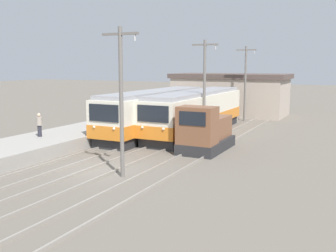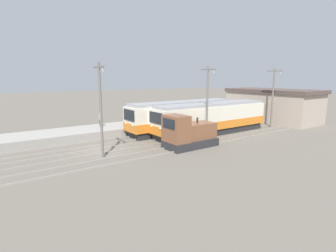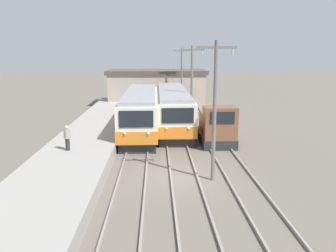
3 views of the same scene
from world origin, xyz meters
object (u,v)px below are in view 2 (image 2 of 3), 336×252
commuter_train_center (212,119)px  catenary_mast_far (273,96)px  catenary_mast_near (101,107)px  catenary_mast_mid (207,100)px  shunting_locomotive (188,134)px  person_on_platform (101,119)px  commuter_train_left (183,117)px

commuter_train_center → catenary_mast_far: (1.51, 8.82, 2.36)m
catenary_mast_near → catenary_mast_mid: 11.01m
catenary_mast_near → shunting_locomotive: bearing=78.6°
catenary_mast_mid → person_on_platform: size_ratio=4.69×
commuter_train_left → catenary_mast_near: (4.31, -11.33, 2.33)m
shunting_locomotive → catenary_mast_far: catenary_mast_far is taller
commuter_train_center → catenary_mast_far: 9.25m
commuter_train_center → person_on_platform: 12.27m
commuter_train_left → catenary_mast_near: 12.34m
catenary_mast_far → catenary_mast_near: bearing=-90.0°
catenary_mast_mid → commuter_train_left: bearing=175.8°
catenary_mast_near → commuter_train_center: bearing=96.5°
commuter_train_center → shunting_locomotive: commuter_train_center is taller
commuter_train_left → catenary_mast_mid: 4.91m
catenary_mast_far → commuter_train_left: bearing=-111.9°
catenary_mast_mid → catenary_mast_far: (0.00, 11.01, 0.00)m
commuter_train_left → catenary_mast_mid: size_ratio=1.90×
shunting_locomotive → catenary_mast_near: catenary_mast_near is taller
person_on_platform → shunting_locomotive: bearing=23.5°
commuter_train_left → commuter_train_center: 3.37m
commuter_train_left → commuter_train_center: size_ratio=0.94×
catenary_mast_mid → catenary_mast_far: bearing=90.0°
shunting_locomotive → catenary_mast_near: (-1.49, -7.39, 2.75)m
catenary_mast_mid → shunting_locomotive: bearing=-67.6°
person_on_platform → commuter_train_center: bearing=55.6°
catenary_mast_near → catenary_mast_far: size_ratio=1.00×
shunting_locomotive → catenary_mast_near: bearing=-101.4°
commuter_train_center → catenary_mast_mid: catenary_mast_mid is taller
commuter_train_left → person_on_platform: (-4.13, -8.25, 0.03)m
commuter_train_left → catenary_mast_near: catenary_mast_near is taller
commuter_train_left → catenary_mast_far: bearing=68.1°
catenary_mast_near → person_on_platform: catenary_mast_near is taller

